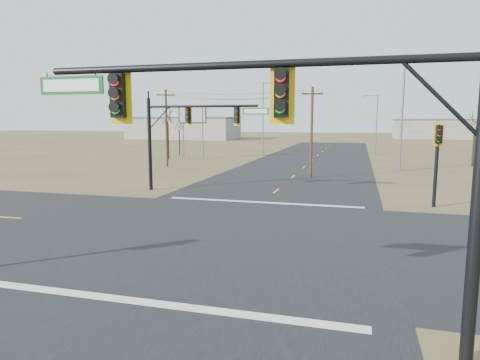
# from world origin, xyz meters

# --- Properties ---
(ground) EXTENTS (320.00, 320.00, 0.00)m
(ground) POSITION_xyz_m (0.00, 0.00, 0.00)
(ground) COLOR brown
(ground) RESTS_ON ground
(road_ew) EXTENTS (160.00, 14.00, 0.02)m
(road_ew) POSITION_xyz_m (0.00, 0.00, 0.01)
(road_ew) COLOR black
(road_ew) RESTS_ON ground
(road_ns) EXTENTS (14.00, 160.00, 0.02)m
(road_ns) POSITION_xyz_m (0.00, 0.00, 0.01)
(road_ns) COLOR black
(road_ns) RESTS_ON ground
(stop_bar_near) EXTENTS (12.00, 0.40, 0.01)m
(stop_bar_near) POSITION_xyz_m (0.00, -7.50, 0.03)
(stop_bar_near) COLOR silver
(stop_bar_near) RESTS_ON road_ns
(stop_bar_far) EXTENTS (12.00, 0.40, 0.01)m
(stop_bar_far) POSITION_xyz_m (0.00, 7.50, 0.03)
(stop_bar_far) COLOR silver
(stop_bar_far) RESTS_ON road_ns
(mast_arm_near) EXTENTS (10.34, 0.48, 6.82)m
(mast_arm_near) POSITION_xyz_m (4.08, -8.26, 4.98)
(mast_arm_near) COLOR black
(mast_arm_near) RESTS_ON ground
(mast_arm_far) EXTENTS (8.83, 0.59, 6.55)m
(mast_arm_far) POSITION_xyz_m (-5.79, 10.22, 4.75)
(mast_arm_far) COLOR black
(mast_arm_far) RESTS_ON ground
(pedestal_signal_ne) EXTENTS (0.63, 0.55, 4.92)m
(pedestal_signal_ne) POSITION_xyz_m (9.88, 8.85, 3.51)
(pedestal_signal_ne) COLOR black
(pedestal_signal_ne) RESTS_ON ground
(utility_pole_near) EXTENTS (1.81, 0.88, 7.85)m
(utility_pole_near) POSITION_xyz_m (1.56, 19.96, 4.14)
(utility_pole_near) COLOR #48301F
(utility_pole_near) RESTS_ON ground
(utility_pole_far) EXTENTS (1.94, 0.81, 8.27)m
(utility_pole_far) POSITION_xyz_m (-14.53, 25.01, 4.34)
(utility_pole_far) COLOR #48301F
(utility_pole_far) RESTS_ON ground
(highway_sign) EXTENTS (3.37, 1.55, 6.85)m
(highway_sign) POSITION_xyz_m (-15.58, 35.26, 4.78)
(highway_sign) COLOR slate
(highway_sign) RESTS_ON ground
(streetlight_a) EXTENTS (3.17, 0.35, 11.38)m
(streetlight_a) POSITION_xyz_m (9.34, 28.02, 6.40)
(streetlight_a) COLOR slate
(streetlight_a) RESTS_ON ground
(streetlight_b) EXTENTS (2.42, 0.37, 8.65)m
(streetlight_b) POSITION_xyz_m (7.70, 46.80, 4.85)
(streetlight_b) COLOR slate
(streetlight_b) RESTS_ON ground
(streetlight_c) EXTENTS (2.86, 0.31, 10.26)m
(streetlight_c) POSITION_xyz_m (-7.21, 41.04, 5.76)
(streetlight_c) COLOR slate
(streetlight_c) RESTS_ON ground
(bare_tree_a) EXTENTS (3.94, 3.94, 7.25)m
(bare_tree_a) POSITION_xyz_m (-17.94, 32.66, 5.73)
(bare_tree_a) COLOR black
(bare_tree_a) RESTS_ON ground
(bare_tree_b) EXTENTS (2.66, 2.66, 5.67)m
(bare_tree_b) POSITION_xyz_m (-19.22, 39.14, 4.53)
(bare_tree_b) COLOR black
(bare_tree_b) RESTS_ON ground
(bare_tree_c) EXTENTS (3.23, 3.23, 6.33)m
(bare_tree_c) POSITION_xyz_m (17.55, 33.81, 4.96)
(bare_tree_c) COLOR black
(bare_tree_c) RESTS_ON ground
(warehouse_left) EXTENTS (28.00, 14.00, 5.50)m
(warehouse_left) POSITION_xyz_m (-40.00, 90.00, 2.75)
(warehouse_left) COLOR #A39E91
(warehouse_left) RESTS_ON ground
(warehouse_mid) EXTENTS (20.00, 12.00, 5.00)m
(warehouse_mid) POSITION_xyz_m (25.00, 110.00, 2.50)
(warehouse_mid) COLOR #A39E91
(warehouse_mid) RESTS_ON ground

